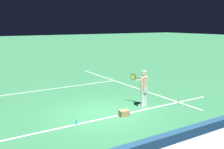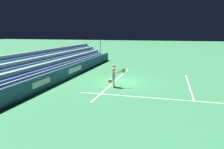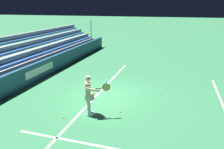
{
  "view_description": "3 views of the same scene",
  "coord_description": "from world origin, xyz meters",
  "px_view_note": "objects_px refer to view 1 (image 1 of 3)",
  "views": [
    {
      "loc": [
        -5.39,
        -9.41,
        3.86
      ],
      "look_at": [
        1.22,
        1.16,
        1.44
      ],
      "focal_mm": 42.0,
      "sensor_mm": 36.0,
      "label": 1
    },
    {
      "loc": [
        17.67,
        3.94,
        4.2
      ],
      "look_at": [
        1.67,
        -0.33,
        0.88
      ],
      "focal_mm": 35.0,
      "sensor_mm": 36.0,
      "label": 2
    },
    {
      "loc": [
        9.84,
        3.27,
        4.42
      ],
      "look_at": [
        -0.24,
        0.19,
        1.07
      ],
      "focal_mm": 35.0,
      "sensor_mm": 36.0,
      "label": 3
    }
  ],
  "objects_px": {
    "tennis_ball_near_player": "(119,101)",
    "tennis_ball_far_left": "(3,98)",
    "tennis_player": "(143,88)",
    "tennis_ball_stray_back": "(165,109)",
    "water_bottle": "(76,122)",
    "ball_box_cardboard": "(124,113)",
    "tennis_ball_midcourt": "(60,102)",
    "tennis_ball_toward_net": "(12,98)",
    "tennis_ball_on_baseline": "(26,100)"
  },
  "relations": [
    {
      "from": "ball_box_cardboard",
      "to": "water_bottle",
      "type": "relative_size",
      "value": 1.82
    },
    {
      "from": "tennis_ball_midcourt",
      "to": "tennis_ball_near_player",
      "type": "bearing_deg",
      "value": -30.41
    },
    {
      "from": "water_bottle",
      "to": "ball_box_cardboard",
      "type": "bearing_deg",
      "value": -5.14
    },
    {
      "from": "tennis_ball_toward_net",
      "to": "water_bottle",
      "type": "relative_size",
      "value": 0.3
    },
    {
      "from": "tennis_ball_far_left",
      "to": "tennis_ball_stray_back",
      "type": "xyz_separation_m",
      "value": [
        5.99,
        -5.86,
        0.0
      ]
    },
    {
      "from": "tennis_ball_far_left",
      "to": "water_bottle",
      "type": "xyz_separation_m",
      "value": [
        1.75,
        -5.4,
        0.08
      ]
    },
    {
      "from": "tennis_ball_midcourt",
      "to": "tennis_ball_on_baseline",
      "type": "bearing_deg",
      "value": 139.73
    },
    {
      "from": "tennis_ball_on_baseline",
      "to": "tennis_ball_midcourt",
      "type": "distance_m",
      "value": 1.78
    },
    {
      "from": "tennis_ball_stray_back",
      "to": "tennis_ball_midcourt",
      "type": "relative_size",
      "value": 1.0
    },
    {
      "from": "tennis_ball_on_baseline",
      "to": "water_bottle",
      "type": "distance_m",
      "value": 4.37
    },
    {
      "from": "ball_box_cardboard",
      "to": "tennis_ball_near_player",
      "type": "distance_m",
      "value": 2.07
    },
    {
      "from": "ball_box_cardboard",
      "to": "tennis_ball_far_left",
      "type": "relative_size",
      "value": 6.06
    },
    {
      "from": "ball_box_cardboard",
      "to": "tennis_ball_near_player",
      "type": "height_order",
      "value": "ball_box_cardboard"
    },
    {
      "from": "tennis_ball_toward_net",
      "to": "water_bottle",
      "type": "xyz_separation_m",
      "value": [
        1.35,
        -5.17,
        0.08
      ]
    },
    {
      "from": "tennis_player",
      "to": "tennis_ball_on_baseline",
      "type": "relative_size",
      "value": 25.98
    },
    {
      "from": "tennis_player",
      "to": "tennis_ball_on_baseline",
      "type": "height_order",
      "value": "tennis_player"
    },
    {
      "from": "tennis_ball_near_player",
      "to": "tennis_player",
      "type": "bearing_deg",
      "value": -63.41
    },
    {
      "from": "tennis_player",
      "to": "tennis_ball_stray_back",
      "type": "height_order",
      "value": "tennis_player"
    },
    {
      "from": "tennis_ball_on_baseline",
      "to": "tennis_ball_near_player",
      "type": "distance_m",
      "value": 4.73
    },
    {
      "from": "tennis_ball_stray_back",
      "to": "tennis_ball_toward_net",
      "type": "relative_size",
      "value": 1.0
    },
    {
      "from": "tennis_ball_far_left",
      "to": "tennis_ball_on_baseline",
      "type": "relative_size",
      "value": 1.0
    },
    {
      "from": "tennis_ball_stray_back",
      "to": "water_bottle",
      "type": "height_order",
      "value": "water_bottle"
    },
    {
      "from": "water_bottle",
      "to": "tennis_ball_far_left",
      "type": "bearing_deg",
      "value": 107.98
    },
    {
      "from": "tennis_ball_near_player",
      "to": "tennis_ball_on_baseline",
      "type": "bearing_deg",
      "value": 145.91
    },
    {
      "from": "tennis_ball_on_baseline",
      "to": "water_bottle",
      "type": "height_order",
      "value": "water_bottle"
    },
    {
      "from": "tennis_ball_midcourt",
      "to": "ball_box_cardboard",
      "type": "bearing_deg",
      "value": -64.32
    },
    {
      "from": "ball_box_cardboard",
      "to": "tennis_ball_on_baseline",
      "type": "relative_size",
      "value": 6.06
    },
    {
      "from": "ball_box_cardboard",
      "to": "tennis_ball_stray_back",
      "type": "distance_m",
      "value": 2.14
    },
    {
      "from": "tennis_ball_far_left",
      "to": "tennis_player",
      "type": "bearing_deg",
      "value": -42.34
    },
    {
      "from": "tennis_ball_toward_net",
      "to": "tennis_ball_midcourt",
      "type": "xyz_separation_m",
      "value": [
        1.87,
        -2.02,
        0.0
      ]
    },
    {
      "from": "tennis_ball_midcourt",
      "to": "water_bottle",
      "type": "xyz_separation_m",
      "value": [
        -0.52,
        -3.14,
        0.08
      ]
    },
    {
      "from": "tennis_ball_on_baseline",
      "to": "tennis_ball_toward_net",
      "type": "xyz_separation_m",
      "value": [
        -0.52,
        0.88,
        0.0
      ]
    },
    {
      "from": "tennis_player",
      "to": "ball_box_cardboard",
      "type": "relative_size",
      "value": 4.29
    },
    {
      "from": "tennis_ball_toward_net",
      "to": "tennis_ball_near_player",
      "type": "relative_size",
      "value": 1.0
    },
    {
      "from": "tennis_ball_on_baseline",
      "to": "water_bottle",
      "type": "relative_size",
      "value": 0.3
    },
    {
      "from": "tennis_player",
      "to": "ball_box_cardboard",
      "type": "height_order",
      "value": "tennis_player"
    },
    {
      "from": "tennis_player",
      "to": "tennis_ball_near_player",
      "type": "xyz_separation_m",
      "value": [
        -0.59,
        1.19,
        -0.86
      ]
    },
    {
      "from": "tennis_player",
      "to": "water_bottle",
      "type": "distance_m",
      "value": 3.78
    },
    {
      "from": "ball_box_cardboard",
      "to": "tennis_ball_far_left",
      "type": "xyz_separation_m",
      "value": [
        -3.87,
        5.59,
        -0.1
      ]
    },
    {
      "from": "tennis_ball_far_left",
      "to": "ball_box_cardboard",
      "type": "bearing_deg",
      "value": -55.27
    },
    {
      "from": "tennis_ball_midcourt",
      "to": "water_bottle",
      "type": "relative_size",
      "value": 0.3
    },
    {
      "from": "ball_box_cardboard",
      "to": "tennis_ball_midcourt",
      "type": "height_order",
      "value": "ball_box_cardboard"
    },
    {
      "from": "water_bottle",
      "to": "tennis_ball_toward_net",
      "type": "bearing_deg",
      "value": 104.7
    },
    {
      "from": "tennis_ball_toward_net",
      "to": "ball_box_cardboard",
      "type": "bearing_deg",
      "value": -57.01
    },
    {
      "from": "tennis_ball_far_left",
      "to": "tennis_ball_near_player",
      "type": "relative_size",
      "value": 1.0
    },
    {
      "from": "tennis_ball_stray_back",
      "to": "tennis_ball_midcourt",
      "type": "xyz_separation_m",
      "value": [
        -3.72,
        3.61,
        0.0
      ]
    },
    {
      "from": "tennis_ball_toward_net",
      "to": "tennis_player",
      "type": "bearing_deg",
      "value": -43.14
    },
    {
      "from": "tennis_ball_stray_back",
      "to": "tennis_ball_midcourt",
      "type": "distance_m",
      "value": 5.18
    },
    {
      "from": "tennis_player",
      "to": "tennis_ball_on_baseline",
      "type": "distance_m",
      "value": 5.98
    },
    {
      "from": "tennis_ball_near_player",
      "to": "tennis_ball_far_left",
      "type": "bearing_deg",
      "value": 142.13
    }
  ]
}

